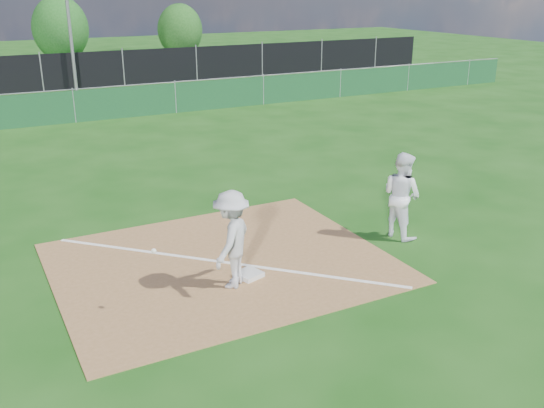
{
  "coord_description": "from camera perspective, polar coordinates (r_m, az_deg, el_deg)",
  "views": [
    {
      "loc": [
        -3.96,
        -8.54,
        4.9
      ],
      "look_at": [
        1.06,
        1.0,
        1.0
      ],
      "focal_mm": 40.0,
      "sensor_mm": 36.0,
      "label": 1
    }
  ],
  "objects": [
    {
      "name": "ground",
      "position": [
        19.58,
        -15.24,
        4.68
      ],
      "size": [
        90.0,
        90.0,
        0.0
      ],
      "primitive_type": "plane",
      "color": "#14440E",
      "rests_on": "ground"
    },
    {
      "name": "infield_dirt",
      "position": [
        11.43,
        -4.74,
        -5.52
      ],
      "size": [
        6.0,
        5.0,
        0.02
      ],
      "primitive_type": "cube",
      "color": "brown",
      "rests_on": "ground"
    },
    {
      "name": "foul_line",
      "position": [
        11.42,
        -4.74,
        -5.45
      ],
      "size": [
        5.01,
        5.01,
        0.01
      ],
      "primitive_type": "cube",
      "rotation": [
        0.0,
        0.0,
        0.79
      ],
      "color": "white",
      "rests_on": "infield_dirt"
    },
    {
      "name": "green_fence",
      "position": [
        24.26,
        -18.12,
        8.69
      ],
      "size": [
        44.0,
        0.05,
        1.2
      ],
      "primitive_type": "cube",
      "color": "#103D1E",
      "rests_on": "ground"
    },
    {
      "name": "black_fence",
      "position": [
        32.04,
        -20.86,
        11.44
      ],
      "size": [
        46.0,
        0.04,
        1.8
      ],
      "primitive_type": "cube",
      "color": "black",
      "rests_on": "ground"
    },
    {
      "name": "parking_lot",
      "position": [
        37.08,
        -21.78,
        10.91
      ],
      "size": [
        46.0,
        9.0,
        0.01
      ],
      "primitive_type": "cube",
      "color": "black",
      "rests_on": "ground"
    },
    {
      "name": "light_pole",
      "position": [
        31.73,
        -18.7,
        17.27
      ],
      "size": [
        0.16,
        0.16,
        8.0
      ],
      "primitive_type": "cylinder",
      "color": "slate",
      "rests_on": "ground"
    },
    {
      "name": "first_base",
      "position": [
        10.84,
        -2.18,
        -6.63
      ],
      "size": [
        0.5,
        0.5,
        0.08
      ],
      "primitive_type": "cube",
      "rotation": [
        0.0,
        0.0,
        0.3
      ],
      "color": "silver",
      "rests_on": "infield_dirt"
    },
    {
      "name": "play_at_first",
      "position": [
        10.23,
        -3.82,
        -3.34
      ],
      "size": [
        2.08,
        1.23,
        1.71
      ],
      "color": "silver",
      "rests_on": "infield_dirt"
    },
    {
      "name": "runner",
      "position": [
        12.57,
        12.1,
        0.83
      ],
      "size": [
        0.8,
        0.96,
        1.78
      ],
      "primitive_type": "imported",
      "rotation": [
        0.0,
        0.0,
        1.72
      ],
      "color": "white",
      "rests_on": "ground"
    },
    {
      "name": "car_right",
      "position": [
        36.91,
        -16.73,
        12.39
      ],
      "size": [
        4.47,
        2.98,
        1.2
      ],
      "primitive_type": "imported",
      "rotation": [
        0.0,
        0.0,
        1.92
      ],
      "color": "black",
      "rests_on": "parking_lot"
    },
    {
      "name": "tree_mid",
      "position": [
        43.9,
        -19.3,
        15.32
      ],
      "size": [
        3.64,
        3.64,
        4.32
      ],
      "color": "#382316",
      "rests_on": "ground"
    },
    {
      "name": "tree_right",
      "position": [
        45.07,
        -8.65,
        15.88
      ],
      "size": [
        3.16,
        3.16,
        3.75
      ],
      "color": "#382316",
      "rests_on": "ground"
    }
  ]
}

